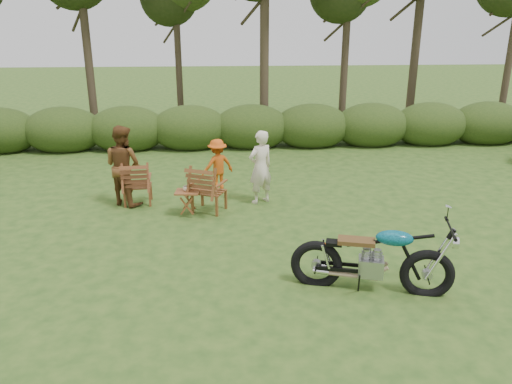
{
  "coord_description": "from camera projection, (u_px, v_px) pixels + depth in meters",
  "views": [
    {
      "loc": [
        -1.08,
        -7.04,
        3.93
      ],
      "look_at": [
        -0.41,
        1.75,
        0.9
      ],
      "focal_mm": 35.0,
      "sensor_mm": 36.0,
      "label": 1
    }
  ],
  "objects": [
    {
      "name": "adult_b",
      "position": [
        127.0,
        203.0,
        11.33
      ],
      "size": [
        1.11,
        1.05,
        1.8
      ],
      "primitive_type": "imported",
      "rotation": [
        0.0,
        0.0,
        2.55
      ],
      "color": "brown",
      "rests_on": "ground"
    },
    {
      "name": "adult_a",
      "position": [
        260.0,
        202.0,
        11.41
      ],
      "size": [
        0.73,
        0.65,
        1.67
      ],
      "primitive_type": "imported",
      "rotation": [
        0.0,
        0.0,
        3.68
      ],
      "color": "beige",
      "rests_on": "ground"
    },
    {
      "name": "cup",
      "position": [
        186.0,
        188.0,
        10.49
      ],
      "size": [
        0.14,
        0.14,
        0.11
      ],
      "primitive_type": "imported",
      "rotation": [
        0.0,
        0.0,
        0.03
      ],
      "color": "beige",
      "rests_on": "side_table"
    },
    {
      "name": "ground",
      "position": [
        290.0,
        280.0,
        7.99
      ],
      "size": [
        80.0,
        80.0,
        0.0
      ],
      "primitive_type": "plane",
      "color": "#254517",
      "rests_on": "ground"
    },
    {
      "name": "side_table",
      "position": [
        188.0,
        203.0,
        10.58
      ],
      "size": [
        0.56,
        0.49,
        0.54
      ],
      "primitive_type": null,
      "rotation": [
        0.0,
        0.0,
        -0.1
      ],
      "color": "brown",
      "rests_on": "ground"
    },
    {
      "name": "child",
      "position": [
        218.0,
        190.0,
        12.22
      ],
      "size": [
        0.95,
        0.8,
        1.28
      ],
      "primitive_type": "imported",
      "rotation": [
        0.0,
        0.0,
        3.61
      ],
      "color": "#C84F12",
      "rests_on": "ground"
    },
    {
      "name": "lawn_chair_left",
      "position": [
        139.0,
        203.0,
        11.34
      ],
      "size": [
        0.74,
        0.74,
        1.01
      ],
      "primitive_type": null,
      "rotation": [
        0.0,
        0.0,
        3.21
      ],
      "color": "#592916",
      "rests_on": "ground"
    },
    {
      "name": "motorcycle",
      "position": [
        369.0,
        289.0,
        7.73
      ],
      "size": [
        2.47,
        1.47,
        1.32
      ],
      "primitive_type": null,
      "rotation": [
        0.0,
        0.0,
        -0.27
      ],
      "color": "#0D91AE",
      "rests_on": "ground"
    },
    {
      "name": "lawn_chair_right",
      "position": [
        210.0,
        211.0,
        10.9
      ],
      "size": [
        0.96,
        0.96,
        1.05
      ],
      "primitive_type": null,
      "rotation": [
        0.0,
        0.0,
        2.72
      ],
      "color": "brown",
      "rests_on": "ground"
    },
    {
      "name": "tree_line",
      "position": [
        265.0,
        25.0,
        15.97
      ],
      "size": [
        22.52,
        11.62,
        8.14
      ],
      "color": "#382D1E",
      "rests_on": "ground"
    }
  ]
}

